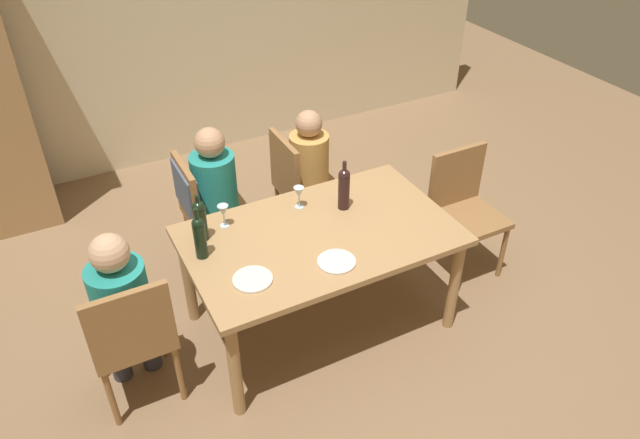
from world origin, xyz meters
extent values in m
plane|color=#846647|center=(0.00, 0.00, 0.00)|extent=(10.00, 10.00, 0.00)
cube|color=beige|center=(0.00, 2.70, 1.35)|extent=(6.40, 0.12, 2.70)
cube|color=#A87F51|center=(0.00, 0.00, 0.73)|extent=(1.63, 0.99, 0.04)
cylinder|color=#A87F51|center=(-0.74, -0.43, 0.35)|extent=(0.07, 0.07, 0.71)
cylinder|color=#A87F51|center=(0.74, -0.43, 0.35)|extent=(0.07, 0.07, 0.71)
cylinder|color=#A87F51|center=(-0.74, 0.43, 0.35)|extent=(0.07, 0.07, 0.71)
cylinder|color=#A87F51|center=(0.74, 0.43, 0.35)|extent=(0.07, 0.07, 0.71)
cylinder|color=olive|center=(-1.38, 0.19, 0.22)|extent=(0.04, 0.04, 0.44)
cylinder|color=olive|center=(-1.00, 0.19, 0.22)|extent=(0.04, 0.04, 0.44)
cylinder|color=olive|center=(-1.38, -0.19, 0.22)|extent=(0.04, 0.04, 0.44)
cylinder|color=olive|center=(-1.00, -0.19, 0.22)|extent=(0.04, 0.04, 0.44)
cube|color=olive|center=(-1.19, 0.00, 0.46)|extent=(0.44, 0.44, 0.04)
cube|color=olive|center=(-1.19, -0.20, 0.70)|extent=(0.44, 0.04, 0.44)
cylinder|color=olive|center=(-0.18, 1.07, 0.22)|extent=(0.04, 0.04, 0.44)
cylinder|color=olive|center=(-0.18, 0.69, 0.22)|extent=(0.04, 0.04, 0.44)
cylinder|color=olive|center=(-0.56, 1.07, 0.22)|extent=(0.04, 0.04, 0.44)
cylinder|color=olive|center=(-0.56, 0.69, 0.22)|extent=(0.04, 0.04, 0.44)
cube|color=olive|center=(-0.37, 0.88, 0.46)|extent=(0.44, 0.44, 0.04)
cube|color=olive|center=(-0.57, 0.88, 0.70)|extent=(0.04, 0.44, 0.44)
cube|color=#4C5B75|center=(-0.57, 0.88, 0.72)|extent=(0.07, 0.40, 0.31)
cylinder|color=olive|center=(0.56, 1.07, 0.22)|extent=(0.04, 0.04, 0.44)
cylinder|color=olive|center=(0.56, 0.69, 0.22)|extent=(0.04, 0.04, 0.44)
cylinder|color=olive|center=(0.18, 1.07, 0.22)|extent=(0.04, 0.04, 0.44)
cylinder|color=olive|center=(0.18, 0.69, 0.22)|extent=(0.04, 0.04, 0.44)
cube|color=olive|center=(0.37, 0.88, 0.46)|extent=(0.44, 0.44, 0.04)
cube|color=olive|center=(0.17, 0.88, 0.70)|extent=(0.04, 0.44, 0.44)
cylinder|color=olive|center=(1.38, -0.19, 0.22)|extent=(0.04, 0.04, 0.44)
cylinder|color=olive|center=(1.00, -0.19, 0.22)|extent=(0.04, 0.04, 0.44)
cylinder|color=olive|center=(1.38, 0.19, 0.22)|extent=(0.04, 0.04, 0.44)
cylinder|color=olive|center=(1.00, 0.19, 0.22)|extent=(0.04, 0.04, 0.44)
cube|color=olive|center=(1.19, 0.00, 0.46)|extent=(0.44, 0.44, 0.04)
cube|color=olive|center=(1.19, 0.20, 0.70)|extent=(0.44, 0.04, 0.44)
cylinder|color=#33333D|center=(-1.29, 0.14, 0.23)|extent=(0.11, 0.11, 0.46)
cylinder|color=#33333D|center=(-1.10, 0.14, 0.23)|extent=(0.11, 0.11, 0.46)
cylinder|color=teal|center=(-1.19, 0.00, 0.70)|extent=(0.31, 0.31, 0.47)
sphere|color=tan|center=(-1.19, 0.00, 1.04)|extent=(0.21, 0.21, 0.21)
cylinder|color=#33333D|center=(-0.22, 0.97, 0.23)|extent=(0.11, 0.11, 0.46)
cylinder|color=#33333D|center=(-0.22, 0.78, 0.23)|extent=(0.11, 0.11, 0.46)
cylinder|color=teal|center=(-0.37, 0.88, 0.70)|extent=(0.31, 0.31, 0.47)
sphere|color=tan|center=(-0.37, 0.88, 1.03)|extent=(0.20, 0.20, 0.20)
cylinder|color=#33333D|center=(0.50, 0.96, 0.23)|extent=(0.11, 0.11, 0.46)
cylinder|color=#33333D|center=(0.50, 0.79, 0.23)|extent=(0.11, 0.11, 0.46)
cylinder|color=tan|center=(0.37, 0.88, 0.68)|extent=(0.29, 0.29, 0.45)
sphere|color=tan|center=(0.37, 0.88, 1.00)|extent=(0.19, 0.19, 0.19)
cylinder|color=black|center=(-0.70, 0.12, 0.86)|extent=(0.07, 0.07, 0.22)
sphere|color=black|center=(-0.70, 0.12, 0.98)|extent=(0.07, 0.07, 0.07)
cylinder|color=black|center=(-0.70, 0.12, 1.03)|extent=(0.03, 0.03, 0.09)
cylinder|color=black|center=(-0.65, 0.27, 0.85)|extent=(0.08, 0.08, 0.21)
sphere|color=black|center=(-0.65, 0.27, 0.97)|extent=(0.08, 0.08, 0.08)
cylinder|color=black|center=(-0.65, 0.27, 1.02)|extent=(0.03, 0.03, 0.07)
cylinder|color=black|center=(0.26, 0.17, 0.86)|extent=(0.07, 0.07, 0.23)
sphere|color=black|center=(0.26, 0.17, 0.99)|extent=(0.07, 0.07, 0.07)
cylinder|color=black|center=(0.26, 0.17, 1.04)|extent=(0.03, 0.03, 0.08)
cylinder|color=silver|center=(-0.49, 0.33, 0.75)|extent=(0.06, 0.06, 0.00)
cylinder|color=silver|center=(-0.49, 0.33, 0.79)|extent=(0.01, 0.01, 0.07)
cone|color=silver|center=(-0.49, 0.33, 0.86)|extent=(0.07, 0.07, 0.07)
cylinder|color=silver|center=(0.01, 0.31, 0.75)|extent=(0.06, 0.06, 0.00)
cylinder|color=silver|center=(0.01, 0.31, 0.79)|extent=(0.01, 0.01, 0.07)
cone|color=silver|center=(0.01, 0.31, 0.86)|extent=(0.07, 0.07, 0.07)
cylinder|color=silver|center=(-0.05, -0.29, 0.75)|extent=(0.22, 0.22, 0.01)
cylinder|color=silver|center=(-0.52, -0.21, 0.75)|extent=(0.22, 0.22, 0.01)
camera|label=1|loc=(-1.33, -2.56, 2.93)|focal=33.62mm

